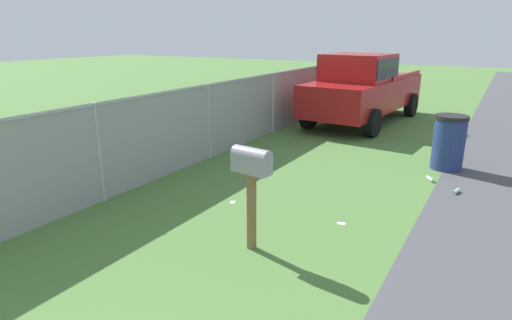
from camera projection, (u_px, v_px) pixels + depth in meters
The scene contains 8 objects.
mailbox at pixel (251, 169), 5.21m from camera, with size 0.26×0.53×1.35m.
pickup_truck at pixel (363, 87), 12.86m from camera, with size 5.58×2.48×2.09m.
trash_bin at pixel (449, 142), 8.58m from camera, with size 0.64×0.64×1.11m.
fence_section at pixel (244, 108), 10.46m from camera, with size 20.65×0.07×1.63m.
litter_bottle_midfield_a at pixel (456, 191), 7.38m from camera, with size 0.07×0.07×0.22m, color #B2D8BF.
litter_wrapper_far_scatter at pixel (341, 223), 6.22m from camera, with size 0.12×0.08×0.01m, color silver.
litter_wrapper_near_hydrant at pixel (233, 202), 7.00m from camera, with size 0.12×0.08×0.01m, color silver.
litter_bottle_by_mailbox at pixel (430, 179), 8.01m from camera, with size 0.07×0.07×0.22m, color #B2D8BF.
Camera 1 is at (0.80, -1.91, 2.68)m, focal length 29.87 mm.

